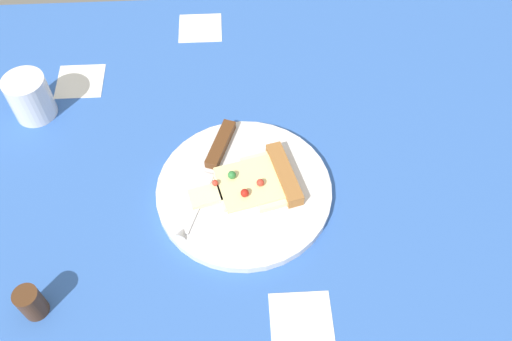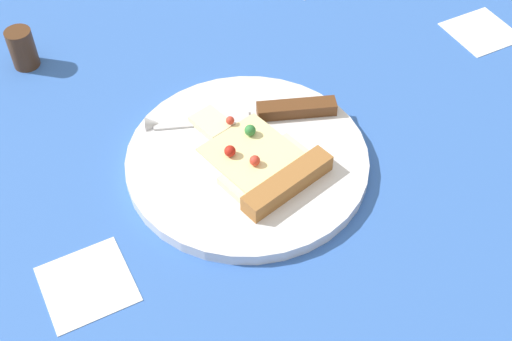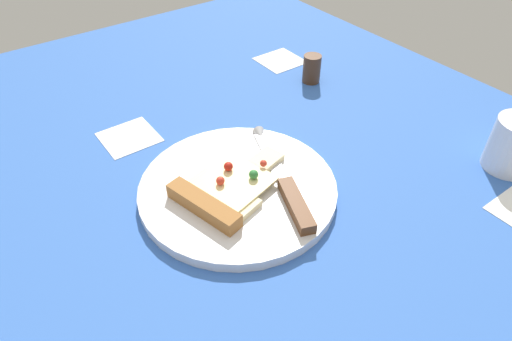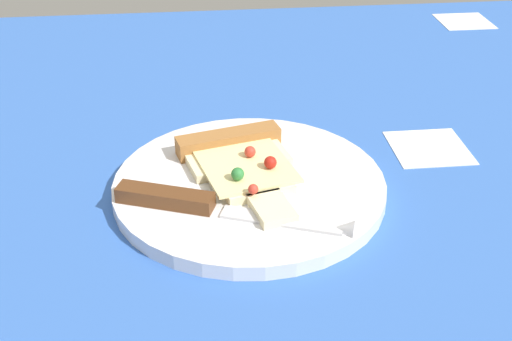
# 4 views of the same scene
# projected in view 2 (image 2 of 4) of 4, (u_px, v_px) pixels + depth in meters

# --- Properties ---
(ground_plane) EXTENTS (1.22, 1.22, 0.03)m
(ground_plane) POSITION_uv_depth(u_px,v_px,m) (190.00, 210.00, 0.79)
(ground_plane) COLOR #3360B7
(ground_plane) RESTS_ON ground
(plate) EXTENTS (0.29, 0.29, 0.02)m
(plate) POSITION_uv_depth(u_px,v_px,m) (247.00, 160.00, 0.81)
(plate) COLOR silver
(plate) RESTS_ON ground_plane
(pizza_slice) EXTENTS (0.19, 0.13, 0.03)m
(pizza_slice) POSITION_uv_depth(u_px,v_px,m) (261.00, 163.00, 0.79)
(pizza_slice) COLOR beige
(pizza_slice) RESTS_ON plate
(knife) EXTENTS (0.10, 0.23, 0.02)m
(knife) POSITION_uv_depth(u_px,v_px,m) (261.00, 113.00, 0.85)
(knife) COLOR silver
(knife) RESTS_ON plate
(pepper_shaker) EXTENTS (0.04, 0.04, 0.06)m
(pepper_shaker) POSITION_uv_depth(u_px,v_px,m) (22.00, 48.00, 0.92)
(pepper_shaker) COLOR #4C2D19
(pepper_shaker) RESTS_ON ground_plane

